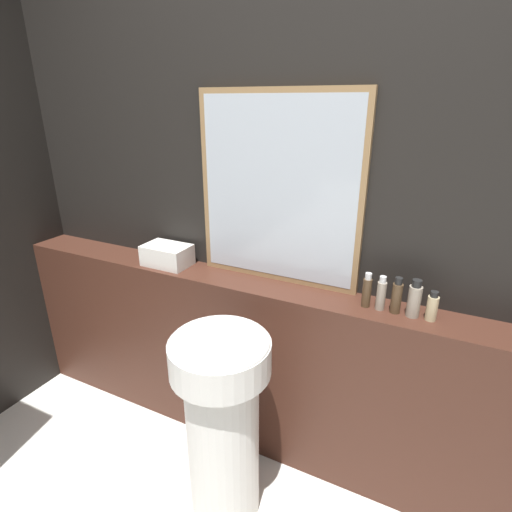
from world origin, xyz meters
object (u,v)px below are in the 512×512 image
shampoo_bottle (367,291)px  body_wash_bottle (414,300)px  pedestal_sink (222,421)px  conditioner_bottle (381,294)px  hand_soap_bottle (432,307)px  mirror (278,191)px  lotion_bottle (397,297)px  towel_stack (167,255)px

shampoo_bottle → body_wash_bottle: (0.18, -0.00, 0.00)m
pedestal_sink → body_wash_bottle: 0.91m
conditioner_bottle → shampoo_bottle: bearing=180.0°
body_wash_bottle → hand_soap_bottle: body_wash_bottle is taller
shampoo_bottle → hand_soap_bottle: bearing=0.0°
pedestal_sink → conditioner_bottle: 0.83m
mirror → lotion_bottle: (0.56, -0.09, -0.35)m
conditioner_bottle → body_wash_bottle: body_wash_bottle is taller
lotion_bottle → towel_stack: bearing=180.0°
towel_stack → hand_soap_bottle: 1.26m
conditioner_bottle → lotion_bottle: lotion_bottle is taller
towel_stack → body_wash_bottle: 1.19m
conditioner_bottle → lotion_bottle: 0.06m
mirror → lotion_bottle: bearing=-9.0°
conditioner_bottle → hand_soap_bottle: conditioner_bottle is taller
towel_stack → mirror: bearing=8.8°
conditioner_bottle → towel_stack: bearing=180.0°
pedestal_sink → mirror: size_ratio=1.03×
mirror → shampoo_bottle: mirror is taller
towel_stack → body_wash_bottle: body_wash_bottle is taller
mirror → hand_soap_bottle: (0.69, -0.09, -0.37)m
lotion_bottle → conditioner_bottle: bearing=180.0°
pedestal_sink → lotion_bottle: 0.87m
lotion_bottle → body_wash_bottle: size_ratio=0.98×
mirror → conditioner_bottle: mirror is taller
mirror → hand_soap_bottle: mirror is taller
shampoo_bottle → lotion_bottle: lotion_bottle is taller
shampoo_bottle → mirror: bearing=168.6°
pedestal_sink → hand_soap_bottle: hand_soap_bottle is taller
hand_soap_bottle → conditioner_bottle: bearing=-180.0°
pedestal_sink → towel_stack: 0.86m
body_wash_bottle → pedestal_sink: bearing=-146.4°
conditioner_bottle → body_wash_bottle: (0.13, 0.00, 0.00)m
shampoo_bottle → towel_stack: bearing=-180.0°
lotion_bottle → hand_soap_bottle: lotion_bottle is taller
shampoo_bottle → body_wash_bottle: bearing=-0.0°
pedestal_sink → mirror: bearing=88.8°
mirror → lotion_bottle: size_ratio=5.58×
mirror → conditioner_bottle: size_ratio=5.82×
towel_stack → shampoo_bottle: size_ratio=1.60×
body_wash_bottle → hand_soap_bottle: 0.07m
towel_stack → hand_soap_bottle: size_ratio=1.97×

